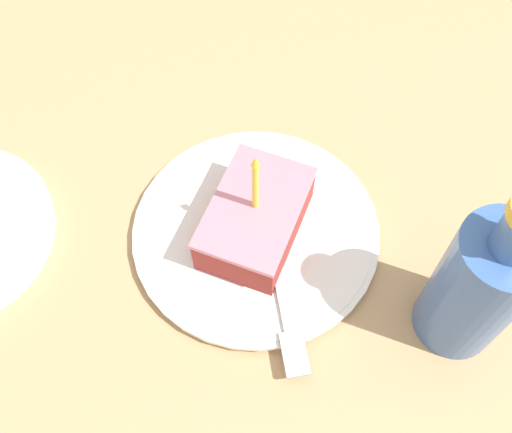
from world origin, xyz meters
The scene contains 5 objects.
ground_plane centered at (0.00, 0.00, -0.02)m, with size 2.40×2.40×0.04m.
plate centered at (0.02, 0.02, 0.01)m, with size 0.27×0.27×0.01m.
cake_slice centered at (0.02, 0.02, 0.04)m, with size 0.09×0.14×0.14m.
fork centered at (0.08, -0.05, 0.02)m, with size 0.10×0.16×0.00m.
bottle centered at (0.24, 0.00, 0.09)m, with size 0.08×0.08×0.23m.
Camera 1 is at (0.13, -0.28, 0.59)m, focal length 42.00 mm.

